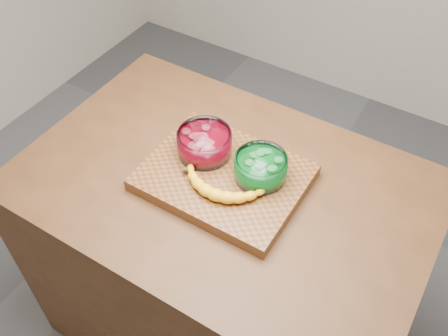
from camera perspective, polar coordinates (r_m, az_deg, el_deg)
The scene contains 6 objects.
ground at distance 2.21m, azimuth -0.00°, elevation -17.24°, with size 3.50×3.50×0.00m, color #505155.
counter at distance 1.82m, azimuth -0.00°, elevation -11.05°, with size 1.20×0.80×0.90m, color #4F2E17.
cutting_board at distance 1.44m, azimuth -0.00°, elevation -1.09°, with size 0.45×0.35×0.04m, color brown.
bowl_red at distance 1.46m, azimuth -2.24°, elevation 2.83°, with size 0.16×0.16×0.07m.
bowl_green at distance 1.39m, azimuth 4.21°, elevation 0.04°, with size 0.15×0.15×0.07m.
banana at distance 1.37m, azimuth -0.42°, elevation -1.99°, with size 0.27×0.13×0.04m, color #F9AE16, non-canonical shape.
Camera 1 is at (0.50, -0.82, 1.99)m, focal length 40.00 mm.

